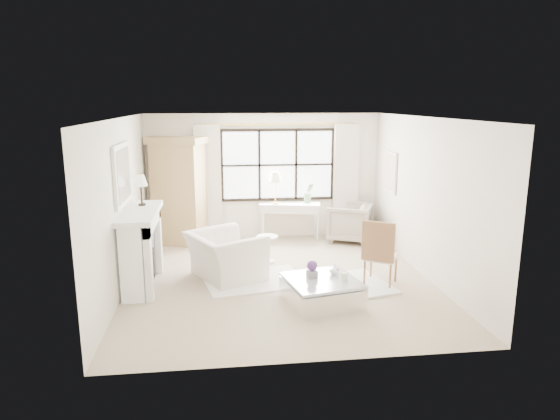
# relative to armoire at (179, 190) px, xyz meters

# --- Properties ---
(floor) EXTENTS (5.50, 5.50, 0.00)m
(floor) POSITION_rel_armoire_xyz_m (1.81, -2.46, -1.14)
(floor) COLOR tan
(floor) RESTS_ON ground
(ceiling) EXTENTS (5.50, 5.50, 0.00)m
(ceiling) POSITION_rel_armoire_xyz_m (1.81, -2.46, 1.56)
(ceiling) COLOR silver
(ceiling) RESTS_ON ground
(wall_back) EXTENTS (5.00, 0.00, 5.00)m
(wall_back) POSITION_rel_armoire_xyz_m (1.81, 0.29, 0.21)
(wall_back) COLOR white
(wall_back) RESTS_ON ground
(wall_front) EXTENTS (5.00, 0.00, 5.00)m
(wall_front) POSITION_rel_armoire_xyz_m (1.81, -5.21, 0.21)
(wall_front) COLOR beige
(wall_front) RESTS_ON ground
(wall_left) EXTENTS (0.00, 5.50, 5.50)m
(wall_left) POSITION_rel_armoire_xyz_m (-0.69, -2.46, 0.21)
(wall_left) COLOR beige
(wall_left) RESTS_ON ground
(wall_right) EXTENTS (0.00, 5.50, 5.50)m
(wall_right) POSITION_rel_armoire_xyz_m (4.31, -2.46, 0.21)
(wall_right) COLOR beige
(wall_right) RESTS_ON ground
(window_pane) EXTENTS (2.40, 0.02, 1.50)m
(window_pane) POSITION_rel_armoire_xyz_m (2.11, 0.27, 0.46)
(window_pane) COLOR white
(window_pane) RESTS_ON wall_back
(window_frame) EXTENTS (2.50, 0.04, 1.50)m
(window_frame) POSITION_rel_armoire_xyz_m (2.11, 0.26, 0.46)
(window_frame) COLOR black
(window_frame) RESTS_ON wall_back
(curtain_rod) EXTENTS (3.30, 0.04, 0.04)m
(curtain_rod) POSITION_rel_armoire_xyz_m (2.11, 0.21, 1.33)
(curtain_rod) COLOR #B6953F
(curtain_rod) RESTS_ON wall_back
(curtain_left) EXTENTS (0.55, 0.10, 2.47)m
(curtain_left) POSITION_rel_armoire_xyz_m (0.61, 0.19, 0.10)
(curtain_left) COLOR silver
(curtain_left) RESTS_ON ground
(curtain_right) EXTENTS (0.55, 0.10, 2.47)m
(curtain_right) POSITION_rel_armoire_xyz_m (3.61, 0.19, 0.10)
(curtain_right) COLOR beige
(curtain_right) RESTS_ON ground
(fireplace) EXTENTS (0.58, 1.66, 1.26)m
(fireplace) POSITION_rel_armoire_xyz_m (-0.47, -2.46, -0.49)
(fireplace) COLOR white
(fireplace) RESTS_ON ground
(mirror_frame) EXTENTS (0.05, 1.15, 0.95)m
(mirror_frame) POSITION_rel_armoire_xyz_m (-0.66, -2.46, 0.70)
(mirror_frame) COLOR white
(mirror_frame) RESTS_ON wall_left
(mirror_glass) EXTENTS (0.02, 1.00, 0.80)m
(mirror_glass) POSITION_rel_armoire_xyz_m (-0.63, -2.46, 0.70)
(mirror_glass) COLOR silver
(mirror_glass) RESTS_ON wall_left
(art_frame) EXTENTS (0.04, 0.62, 0.82)m
(art_frame) POSITION_rel_armoire_xyz_m (4.28, -0.76, 0.41)
(art_frame) COLOR silver
(art_frame) RESTS_ON wall_right
(art_canvas) EXTENTS (0.01, 0.52, 0.72)m
(art_canvas) POSITION_rel_armoire_xyz_m (4.26, -0.76, 0.41)
(art_canvas) COLOR beige
(art_canvas) RESTS_ON wall_right
(mantel_lamp) EXTENTS (0.22, 0.22, 0.51)m
(mantel_lamp) POSITION_rel_armoire_xyz_m (-0.44, -2.07, 0.51)
(mantel_lamp) COLOR black
(mantel_lamp) RESTS_ON fireplace
(armoire) EXTENTS (1.30, 1.06, 2.24)m
(armoire) POSITION_rel_armoire_xyz_m (0.00, 0.00, 0.00)
(armoire) COLOR tan
(armoire) RESTS_ON floor
(console_table) EXTENTS (1.36, 0.70, 0.80)m
(console_table) POSITION_rel_armoire_xyz_m (2.34, 0.01, -0.74)
(console_table) COLOR white
(console_table) RESTS_ON floor
(console_lamp) EXTENTS (0.28, 0.28, 0.69)m
(console_lamp) POSITION_rel_armoire_xyz_m (2.02, -0.00, 0.22)
(console_lamp) COLOR #BF8942
(console_lamp) RESTS_ON console_table
(orchid_plant) EXTENTS (0.25, 0.21, 0.43)m
(orchid_plant) POSITION_rel_armoire_xyz_m (2.75, 0.02, -0.13)
(orchid_plant) COLOR #5A7950
(orchid_plant) RESTS_ON console_table
(side_table) EXTENTS (0.40, 0.40, 0.51)m
(side_table) POSITION_rel_armoire_xyz_m (1.69, -1.51, -0.81)
(side_table) COLOR white
(side_table) RESTS_ON floor
(rug_left) EXTENTS (1.81, 1.44, 0.03)m
(rug_left) POSITION_rel_armoire_xyz_m (1.38, -2.49, -1.13)
(rug_left) COLOR white
(rug_left) RESTS_ON floor
(rug_right) EXTENTS (1.84, 1.54, 0.03)m
(rug_right) POSITION_rel_armoire_xyz_m (2.72, -2.93, -1.12)
(rug_right) COLOR white
(rug_right) RESTS_ON floor
(club_armchair) EXTENTS (1.49, 1.56, 0.78)m
(club_armchair) POSITION_rel_armoire_xyz_m (0.91, -2.27, -0.75)
(club_armchair) COLOR white
(club_armchair) RESTS_ON floor
(wingback_chair) EXTENTS (1.17, 1.15, 0.81)m
(wingback_chair) POSITION_rel_armoire_xyz_m (3.60, -0.26, -0.73)
(wingback_chair) COLOR #A3978A
(wingback_chair) RESTS_ON floor
(french_chair) EXTENTS (0.66, 0.67, 1.08)m
(french_chair) POSITION_rel_armoire_xyz_m (3.42, -2.88, -0.83)
(french_chair) COLOR #94643E
(french_chair) RESTS_ON floor
(coffee_table) EXTENTS (1.18, 1.18, 0.38)m
(coffee_table) POSITION_rel_armoire_xyz_m (2.31, -3.54, -0.96)
(coffee_table) COLOR white
(coffee_table) RESTS_ON floor
(planter_box) EXTENTS (0.16, 0.16, 0.11)m
(planter_box) POSITION_rel_armoire_xyz_m (2.18, -3.45, -0.71)
(planter_box) COLOR slate
(planter_box) RESTS_ON coffee_table
(planter_flowers) EXTENTS (0.16, 0.16, 0.16)m
(planter_flowers) POSITION_rel_armoire_xyz_m (2.18, -3.45, -0.57)
(planter_flowers) COLOR #502B6D
(planter_flowers) RESTS_ON planter_box
(pillar_candle) EXTENTS (0.10, 0.10, 0.12)m
(pillar_candle) POSITION_rel_armoire_xyz_m (2.62, -3.64, -0.70)
(pillar_candle) COLOR silver
(pillar_candle) RESTS_ON coffee_table
(coffee_vase) EXTENTS (0.19, 0.19, 0.16)m
(coffee_vase) POSITION_rel_armoire_xyz_m (2.54, -3.36, -0.68)
(coffee_vase) COLOR silver
(coffee_vase) RESTS_ON coffee_table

